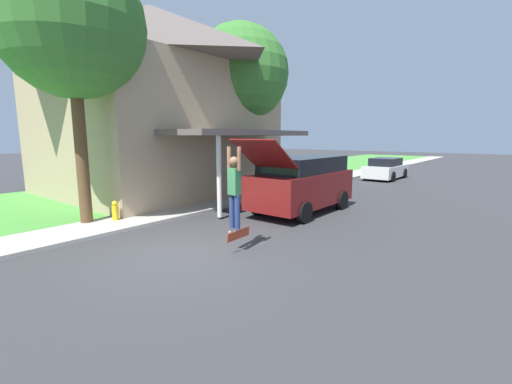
% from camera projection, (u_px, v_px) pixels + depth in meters
% --- Properties ---
extents(ground_plane, '(120.00, 120.00, 0.00)m').
position_uv_depth(ground_plane, '(181.00, 252.00, 8.20)').
color(ground_plane, '#333335').
extents(lawn, '(10.00, 80.00, 0.08)m').
position_uv_depth(lawn, '(174.00, 189.00, 17.76)').
color(lawn, '#478E38').
rests_on(lawn, ground_plane).
extents(sidewalk, '(1.80, 80.00, 0.10)m').
position_uv_depth(sidewalk, '(237.00, 198.00, 15.03)').
color(sidewalk, '#ADA89E').
rests_on(sidewalk, ground_plane).
extents(house, '(11.57, 9.72, 8.71)m').
position_uv_depth(house, '(154.00, 98.00, 16.51)').
color(house, tan).
rests_on(house, lawn).
extents(lawn_tree_near, '(4.19, 4.19, 7.94)m').
position_uv_depth(lawn_tree_near, '(71.00, 25.00, 9.77)').
color(lawn_tree_near, brown).
rests_on(lawn_tree_near, lawn).
extents(lawn_tree_far, '(4.62, 4.62, 7.96)m').
position_uv_depth(lawn_tree_far, '(240.00, 74.00, 16.40)').
color(lawn_tree_far, brown).
rests_on(lawn_tree_far, lawn).
extents(suv_parked, '(2.10, 5.14, 2.67)m').
position_uv_depth(suv_parked, '(302.00, 183.00, 12.42)').
color(suv_parked, maroon).
rests_on(suv_parked, ground_plane).
extents(car_down_street, '(1.87, 4.13, 1.37)m').
position_uv_depth(car_down_street, '(386.00, 169.00, 22.29)').
color(car_down_street, silver).
rests_on(car_down_street, ground_plane).
extents(skateboarder, '(0.41, 0.22, 1.93)m').
position_uv_depth(skateboarder, '(234.00, 187.00, 7.93)').
color(skateboarder, navy).
rests_on(skateboarder, ground_plane).
extents(skateboard, '(0.14, 0.81, 0.26)m').
position_uv_depth(skateboard, '(238.00, 234.00, 8.16)').
color(skateboard, '#B73D23').
rests_on(skateboard, ground_plane).
extents(fire_hydrant, '(0.20, 0.20, 0.62)m').
position_uv_depth(fire_hydrant, '(115.00, 211.00, 10.91)').
color(fire_hydrant, gold).
rests_on(fire_hydrant, sidewalk).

